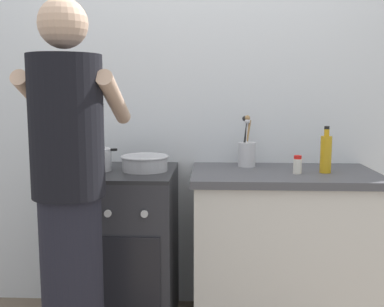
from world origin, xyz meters
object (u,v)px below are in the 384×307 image
Objects in this scene: pot at (94,160)px; spice_bottle at (297,165)px; mixing_bowl at (145,162)px; stove_range at (121,249)px; utensil_crock at (247,151)px; person at (70,205)px; oil_bottle at (326,153)px.

pot is 1.10m from spice_bottle.
mixing_bowl is at bearing 176.02° from spice_bottle.
utensil_crock is at bearing 13.03° from stove_range.
spice_bottle is (1.10, -0.05, -0.01)m from pot.
mixing_bowl is 0.15× the size of person.
pot is at bearing 177.57° from spice_bottle.
stove_range is 0.90m from utensil_crock.
oil_bottle reaches higher than spice_bottle.
mixing_bowl is 1.05× the size of oil_bottle.
person is (-0.23, -0.62, -0.09)m from mixing_bowl.
spice_bottle is (0.25, -0.22, -0.04)m from utensil_crock.
stove_range is 1.08m from spice_bottle.
pot is at bearing 95.06° from person.
pot is 0.62m from person.
person reaches higher than spice_bottle.
person is at bearing -151.80° from spice_bottle.
stove_range is 0.53m from pot.
person is at bearing -135.43° from utensil_crock.
person is (-0.09, -0.62, 0.41)m from stove_range.
utensil_crock is at bearing 16.20° from mixing_bowl.
spice_bottle reaches higher than stove_range.
spice_bottle reaches higher than mixing_bowl.
stove_range is at bearing 4.73° from pot.
utensil_crock reaches higher than mixing_bowl.
spice_bottle is 1.19m from person.
person is (0.05, -0.61, -0.10)m from pot.
utensil_crock is at bearing 155.11° from oil_bottle.
mixing_bowl is at bearing 2.11° from pot.
person is at bearing -84.94° from pot.
person is at bearing -110.12° from mixing_bowl.
utensil_crock is 1.12m from person.
oil_bottle is at bearing -1.34° from mixing_bowl.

